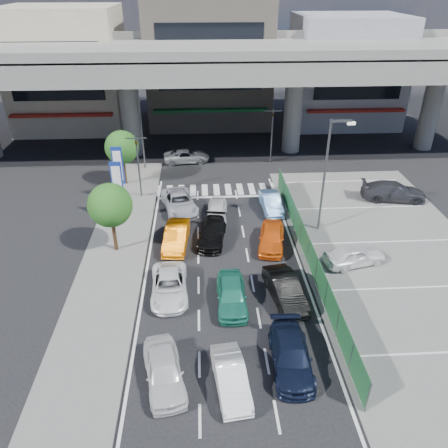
{
  "coord_description": "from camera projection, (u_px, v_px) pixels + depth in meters",
  "views": [
    {
      "loc": [
        -1.26,
        -20.53,
        15.98
      ],
      "look_at": [
        0.12,
        3.89,
        1.88
      ],
      "focal_mm": 35.0,
      "sensor_mm": 36.0,
      "label": 1
    }
  ],
  "objects": [
    {
      "name": "hatch_black_mid_right",
      "position": [
        285.0,
        290.0,
        24.27
      ],
      "size": [
        2.15,
        4.38,
        1.38
      ],
      "primitive_type": "imported",
      "rotation": [
        0.0,
        0.0,
        0.17
      ],
      "color": "black",
      "rests_on": "ground"
    },
    {
      "name": "expressway",
      "position": [
        212.0,
        63.0,
        40.45
      ],
      "size": [
        64.0,
        14.0,
        10.75
      ],
      "color": "slate",
      "rests_on": "ground"
    },
    {
      "name": "taxi_orange_right",
      "position": [
        272.0,
        237.0,
        29.07
      ],
      "size": [
        2.38,
        4.29,
        1.38
      ],
      "primitive_type": "imported",
      "rotation": [
        0.0,
        0.0,
        -0.19
      ],
      "color": "orange",
      "rests_on": "ground"
    },
    {
      "name": "street_lamp_right",
      "position": [
        328.0,
        167.0,
        28.96
      ],
      "size": [
        1.65,
        0.22,
        8.0
      ],
      "color": "#595B60",
      "rests_on": "ground"
    },
    {
      "name": "taxi_teal_mid",
      "position": [
        232.0,
        294.0,
        23.92
      ],
      "size": [
        1.67,
        4.07,
        1.38
      ],
      "primitive_type": "imported",
      "rotation": [
        0.0,
        0.0,
        -0.01
      ],
      "color": "#24846B",
      "rests_on": "ground"
    },
    {
      "name": "van_white_back_left",
      "position": [
        164.0,
        371.0,
        19.32
      ],
      "size": [
        2.4,
        4.29,
        1.38
      ],
      "primitive_type": "imported",
      "rotation": [
        0.0,
        0.0,
        0.2
      ],
      "color": "silver",
      "rests_on": "ground"
    },
    {
      "name": "parked_sedan_dgrey",
      "position": [
        394.0,
        191.0,
        34.97
      ],
      "size": [
        5.31,
        2.89,
        1.46
      ],
      "primitive_type": "imported",
      "rotation": [
        0.0,
        0.0,
        1.4
      ],
      "color": "#323238",
      "rests_on": "parking_lot"
    },
    {
      "name": "tree_far",
      "position": [
        122.0,
        147.0,
        36.27
      ],
      "size": [
        2.8,
        2.8,
        4.8
      ],
      "color": "#382314",
      "rests_on": "ground"
    },
    {
      "name": "signboard_near",
      "position": [
        117.0,
        183.0,
        30.83
      ],
      "size": [
        0.8,
        0.14,
        4.7
      ],
      "color": "#595B60",
      "rests_on": "ground"
    },
    {
      "name": "kei_truck_front_right",
      "position": [
        271.0,
        203.0,
        33.6
      ],
      "size": [
        1.51,
        3.87,
        1.25
      ],
      "primitive_type": "imported",
      "rotation": [
        0.0,
        0.0,
        0.05
      ],
      "color": "#5F90CC",
      "rests_on": "ground"
    },
    {
      "name": "minivan_navy_back",
      "position": [
        291.0,
        356.0,
        20.15
      ],
      "size": [
        1.95,
        4.47,
        1.28
      ],
      "primitive_type": "imported",
      "rotation": [
        0.0,
        0.0,
        -0.04
      ],
      "color": "black",
      "rests_on": "ground"
    },
    {
      "name": "sedan_white_front_mid",
      "position": [
        217.0,
        211.0,
        32.49
      ],
      "size": [
        1.79,
        3.76,
        1.24
      ],
      "primitive_type": "imported",
      "rotation": [
        0.0,
        0.0,
        -0.09
      ],
      "color": "silver",
      "rests_on": "ground"
    },
    {
      "name": "crossing_wagon_silver",
      "position": [
        187.0,
        156.0,
        42.17
      ],
      "size": [
        4.54,
        2.42,
        1.22
      ],
      "primitive_type": "imported",
      "rotation": [
        0.0,
        0.0,
        1.66
      ],
      "color": "#929499",
      "rests_on": "ground"
    },
    {
      "name": "hatch_white_back_mid",
      "position": [
        231.0,
        377.0,
        19.1
      ],
      "size": [
        1.74,
        3.84,
        1.22
      ],
      "primitive_type": "imported",
      "rotation": [
        0.0,
        0.0,
        0.12
      ],
      "color": "white",
      "rests_on": "ground"
    },
    {
      "name": "sedan_black_mid",
      "position": [
        212.0,
        233.0,
        29.71
      ],
      "size": [
        2.32,
        4.4,
        1.22
      ],
      "primitive_type": "imported",
      "rotation": [
        0.0,
        0.0,
        -0.15
      ],
      "color": "black",
      "rests_on": "ground"
    },
    {
      "name": "traffic_light_right",
      "position": [
        273.0,
        122.0,
        40.54
      ],
      "size": [
        1.6,
        1.24,
        5.2
      ],
      "color": "#595B60",
      "rests_on": "ground"
    },
    {
      "name": "tree_near",
      "position": [
        110.0,
        205.0,
        27.23
      ],
      "size": [
        2.8,
        2.8,
        4.8
      ],
      "color": "#382314",
      "rests_on": "ground"
    },
    {
      "name": "fence_run",
      "position": [
        312.0,
        259.0,
        26.47
      ],
      "size": [
        0.16,
        22.0,
        1.8
      ],
      "primitive_type": null,
      "color": "#1C522B",
      "rests_on": "ground"
    },
    {
      "name": "wagon_silver_front_left",
      "position": [
        179.0,
        202.0,
        33.55
      ],
      "size": [
        3.27,
        5.2,
        1.34
      ],
      "primitive_type": "imported",
      "rotation": [
        0.0,
        0.0,
        0.23
      ],
      "color": "#BABBC3",
      "rests_on": "ground"
    },
    {
      "name": "ground",
      "position": [
        226.0,
        284.0,
        25.8
      ],
      "size": [
        120.0,
        120.0,
        0.0
      ],
      "primitive_type": "plane",
      "color": "black",
      "rests_on": "ground"
    },
    {
      "name": "sedan_white_mid_left",
      "position": [
        169.0,
        286.0,
        24.69
      ],
      "size": [
        2.25,
        4.48,
        1.22
      ],
      "primitive_type": "imported",
      "rotation": [
        0.0,
        0.0,
        0.05
      ],
      "color": "white",
      "rests_on": "ground"
    },
    {
      "name": "signboard_far",
      "position": [
        118.0,
        167.0,
        33.41
      ],
      "size": [
        0.8,
        0.14,
        4.7
      ],
      "color": "#595B60",
      "rests_on": "ground"
    },
    {
      "name": "building_west",
      "position": [
        68.0,
        69.0,
        49.42
      ],
      "size": [
        12.0,
        10.9,
        13.0
      ],
      "color": "#ACA48A",
      "rests_on": "ground"
    },
    {
      "name": "traffic_light_left",
      "position": [
        137.0,
        151.0,
        33.91
      ],
      "size": [
        1.6,
        1.24,
        5.2
      ],
      "color": "#595B60",
      "rests_on": "ground"
    },
    {
      "name": "traffic_cone",
      "position": [
        308.0,
        248.0,
        28.52
      ],
      "size": [
        0.35,
        0.35,
        0.63
      ],
      "primitive_type": "cone",
      "rotation": [
        0.0,
        0.0,
        0.1
      ],
      "color": "#E9420C",
      "rests_on": "parking_lot"
    },
    {
      "name": "street_lamp_left",
      "position": [
        143.0,
        119.0,
        38.68
      ],
      "size": [
        1.65,
        0.22,
        8.0
      ],
      "color": "#595B60",
      "rests_on": "ground"
    },
    {
      "name": "sidewalk_left",
      "position": [
        117.0,
        250.0,
        28.89
      ],
      "size": [
        4.0,
        30.0,
        0.12
      ],
      "primitive_type": "cube",
      "color": "#5E5E5C",
      "rests_on": "ground"
    },
    {
      "name": "parked_sedan_white",
      "position": [
        354.0,
        255.0,
        27.18
      ],
      "size": [
        4.17,
        2.45,
        1.33
      ],
      "primitive_type": "imported",
      "rotation": [
        0.0,
        0.0,
        1.81
      ],
      "color": "white",
      "rests_on": "parking_lot"
    },
    {
      "name": "taxi_orange_left",
      "position": [
        176.0,
        236.0,
        29.18
      ],
      "size": [
        1.81,
        4.3,
        1.38
      ],
      "primitive_type": "imported",
      "rotation": [
        0.0,
        0.0,
        -0.09
      ],
      "color": "orange",
      "rests_on": "ground"
    },
    {
      "name": "building_east",
      "position": [
        345.0,
        71.0,
        51.24
      ],
      "size": [
        12.0,
        10.9,
        12.0
      ],
      "color": "gray",
      "rests_on": "ground"
    },
    {
      "name": "building_center",
      "position": [
        209.0,
        57.0,
        50.57
      ],
      "size": [
        14.0,
        10.9,
        15.0
      ],
      "color": "gray",
      "rests_on": "ground"
    },
    {
      "name": "parking_lot",
      "position": [
        394.0,
        259.0,
        28.05
      ],
      "size": [
        12.0,
        28.0,
        0.06
      ],
      "primitive_type": "cube",
      "color": "#5E5E5C",
      "rests_on": "ground"
    }
  ]
}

